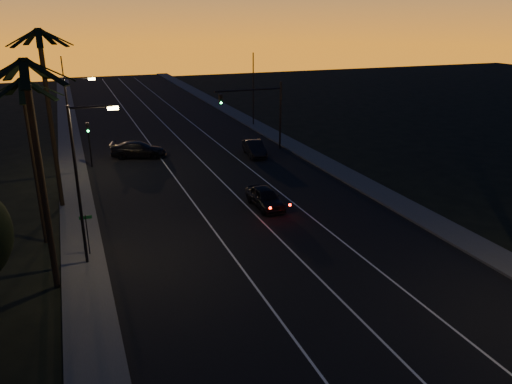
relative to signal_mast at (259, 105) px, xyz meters
name	(u,v)px	position (x,y,z in m)	size (l,w,h in m)	color
road	(222,188)	(-7.14, -9.99, -4.78)	(20.00, 170.00, 0.01)	black
sidewalk_left	(77,204)	(-18.34, -9.99, -4.70)	(2.40, 170.00, 0.16)	#353532
sidewalk_right	(342,172)	(4.06, -9.99, -4.70)	(2.40, 170.00, 0.16)	#353532
lane_stripe_left	(186,192)	(-10.14, -9.99, -4.76)	(0.12, 160.00, 0.01)	silver
lane_stripe_mid	(227,187)	(-6.64, -9.99, -4.76)	(0.12, 160.00, 0.01)	silver
lane_stripe_right	(267,182)	(-3.14, -9.99, -4.76)	(0.12, 160.00, 0.01)	silver
palm_near	(38,155)	(-19.74, -21.99, 2.29)	(4.25, 4.16, 11.53)	black
palm_mid	(32,144)	(-20.34, -15.99, 1.47)	(4.25, 4.16, 10.03)	black
palm_far	(48,103)	(-19.34, -9.99, 2.83)	(4.25, 4.16, 12.53)	black
streetlight_left_near	(82,174)	(-17.84, -19.99, 0.54)	(2.55, 0.26, 9.00)	black
streetlight_left_far	(73,118)	(-17.82, -1.99, 0.28)	(2.55, 0.26, 8.50)	black
street_sign	(87,230)	(-17.94, -18.99, -3.13)	(0.70, 0.06, 2.60)	black
signal_mast	(259,105)	(0.00, 0.00, 0.00)	(7.10, 0.41, 7.00)	black
signal_post	(89,136)	(-16.64, -0.01, -1.89)	(0.28, 0.37, 4.20)	black
far_pole_left	(66,96)	(-18.14, 15.01, -0.28)	(0.14, 0.14, 9.00)	black
far_pole_right	(253,90)	(3.86, 12.01, -0.28)	(0.14, 0.14, 9.00)	black
lead_car	(265,198)	(-5.43, -15.29, -4.03)	(1.85, 4.88, 1.48)	black
right_car	(254,148)	(-1.13, -1.66, -4.02)	(2.11, 4.69, 1.49)	black
cross_car	(139,150)	(-12.05, 1.79, -3.99)	(5.79, 3.72, 1.56)	black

